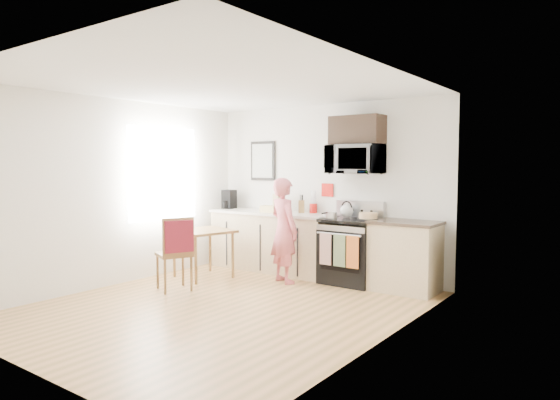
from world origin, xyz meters
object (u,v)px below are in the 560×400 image
Objects in this scene: chair at (177,244)px; cake at (368,216)px; person at (284,230)px; microwave at (355,159)px; range at (351,253)px; dining_table at (203,235)px.

cake is (1.88, 1.79, 0.33)m from chair.
person reaches higher than cake.
person is 1.20m from cake.
microwave reaches higher than chair.
chair is at bearing -136.34° from cake.
cake is at bearing -25.23° from microwave.
range is 3.80× the size of cake.
range is 0.77× the size of person.
person is at bearing -146.56° from range.
person is at bearing 82.57° from chair.
dining_table is at bearing 137.37° from chair.
chair is at bearing -129.82° from microwave.
dining_table is 0.90m from chair.
microwave is 0.51× the size of person.
range is at bearing -89.94° from microwave.
microwave is 0.84m from cake.
range is 1.45× the size of dining_table.
cake is (1.07, 0.50, 0.22)m from person.
dining_table is (-1.95, -1.09, -1.13)m from microwave.
dining_table is 2.45m from cake.
dining_table is at bearing -150.66° from microwave.
range is 1.00m from person.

